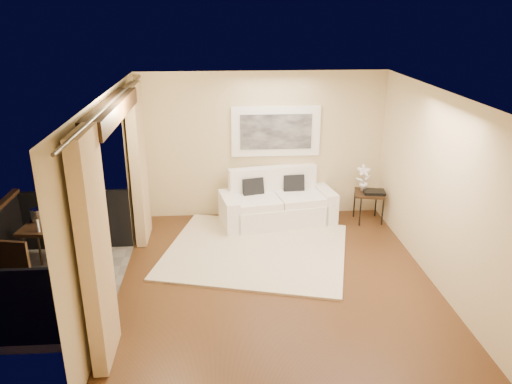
{
  "coord_description": "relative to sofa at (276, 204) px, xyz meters",
  "views": [
    {
      "loc": [
        -0.77,
        -6.36,
        3.75
      ],
      "look_at": [
        -0.23,
        0.87,
        1.05
      ],
      "focal_mm": 35.0,
      "sensor_mm": 36.0,
      "label": 1
    }
  ],
  "objects": [
    {
      "name": "candle",
      "position": [
        -3.5,
        -1.51,
        0.48
      ],
      "size": [
        0.06,
        0.06,
        0.07
      ],
      "primitive_type": "cylinder",
      "color": "red",
      "rests_on": "bistro_table"
    },
    {
      "name": "balcony_chair_far",
      "position": [
        -3.23,
        -1.33,
        0.26
      ],
      "size": [
        0.53,
        0.54,
        1.05
      ],
      "rotation": [
        0.0,
        0.0,
        2.94
      ],
      "color": "black",
      "rests_on": "balcony"
    },
    {
      "name": "bistro_table",
      "position": [
        -3.53,
        -1.66,
        0.36
      ],
      "size": [
        0.74,
        0.74,
        0.79
      ],
      "rotation": [
        0.0,
        0.0,
        -0.12
      ],
      "color": "black",
      "rests_on": "balcony"
    },
    {
      "name": "balcony",
      "position": [
        -3.54,
        -2.09,
        -0.17
      ],
      "size": [
        1.81,
        2.6,
        1.17
      ],
      "color": "#605B56",
      "rests_on": "ground"
    },
    {
      "name": "room_shell",
      "position": [
        -2.36,
        -2.09,
        2.17
      ],
      "size": [
        5.0,
        6.4,
        5.0
      ],
      "color": "white",
      "rests_on": "ground"
    },
    {
      "name": "sofa",
      "position": [
        0.0,
        0.0,
        0.0
      ],
      "size": [
        2.16,
        1.21,
        0.98
      ],
      "rotation": [
        0.0,
        0.0,
        0.17
      ],
      "color": "white",
      "rests_on": "floor"
    },
    {
      "name": "floor",
      "position": [
        -0.23,
        -2.09,
        -0.35
      ],
      "size": [
        5.0,
        5.0,
        0.0
      ],
      "primitive_type": "plane",
      "color": "#513017",
      "rests_on": "ground"
    },
    {
      "name": "glass_b",
      "position": [
        -3.4,
        -1.6,
        0.5
      ],
      "size": [
        0.06,
        0.06,
        0.12
      ],
      "primitive_type": "cylinder",
      "color": "silver",
      "rests_on": "bistro_table"
    },
    {
      "name": "tray",
      "position": [
        1.77,
        -0.14,
        0.24
      ],
      "size": [
        0.41,
        0.33,
        0.05
      ],
      "primitive_type": "cube",
      "rotation": [
        0.0,
        0.0,
        -0.13
      ],
      "color": "black",
      "rests_on": "side_table"
    },
    {
      "name": "glass_a",
      "position": [
        -3.36,
        -1.78,
        0.5
      ],
      "size": [
        0.06,
        0.06,
        0.12
      ],
      "primitive_type": "cylinder",
      "color": "silver",
      "rests_on": "bistro_table"
    },
    {
      "name": "vase",
      "position": [
        -3.57,
        -1.89,
        0.53
      ],
      "size": [
        0.04,
        0.04,
        0.18
      ],
      "primitive_type": "cylinder",
      "color": "silver",
      "rests_on": "bistro_table"
    },
    {
      "name": "side_table",
      "position": [
        1.7,
        -0.09,
        0.16
      ],
      "size": [
        0.62,
        0.62,
        0.56
      ],
      "rotation": [
        0.0,
        0.0,
        -0.22
      ],
      "color": "black",
      "rests_on": "floor"
    },
    {
      "name": "ice_bucket",
      "position": [
        -3.69,
        -1.53,
        0.54
      ],
      "size": [
        0.18,
        0.18,
        0.2
      ],
      "primitive_type": "cylinder",
      "color": "silver",
      "rests_on": "bistro_table"
    },
    {
      "name": "artwork",
      "position": [
        0.01,
        0.37,
        1.27
      ],
      "size": [
        1.62,
        0.07,
        0.92
      ],
      "color": "white",
      "rests_on": "room_shell"
    },
    {
      "name": "rug",
      "position": [
        -0.46,
        -1.19,
        -0.33
      ],
      "size": [
        3.38,
        3.12,
        0.04
      ],
      "primitive_type": "cube",
      "rotation": [
        0.0,
        0.0,
        -0.26
      ],
      "color": "beige",
      "rests_on": "floor"
    },
    {
      "name": "balcony_chair_near",
      "position": [
        -3.69,
        -2.67,
        0.22
      ],
      "size": [
        0.5,
        0.5,
        0.98
      ],
      "rotation": [
        0.0,
        0.0,
        -0.2
      ],
      "color": "black",
      "rests_on": "balcony"
    },
    {
      "name": "curtains",
      "position": [
        -2.34,
        -2.09,
        0.99
      ],
      "size": [
        0.16,
        4.8,
        2.64
      ],
      "color": "tan",
      "rests_on": "ground"
    },
    {
      "name": "orchid",
      "position": [
        1.6,
        0.01,
        0.47
      ],
      "size": [
        0.26,
        0.18,
        0.5
      ],
      "primitive_type": "imported",
      "rotation": [
        0.0,
        0.0,
        0.02
      ],
      "color": "white",
      "rests_on": "side_table"
    }
  ]
}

